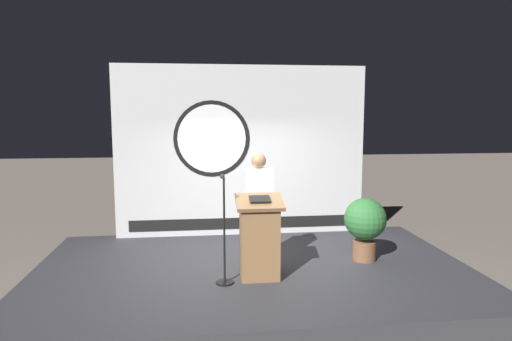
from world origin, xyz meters
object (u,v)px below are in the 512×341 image
Objects in this scene: microphone_stand at (224,245)px; potted_plant at (365,223)px; podium at (259,238)px; speaker_person at (259,209)px.

microphone_stand is 2.29m from potted_plant.
microphone_stand is at bearing -169.77° from podium.
podium is 0.68× the size of speaker_person.
speaker_person is at bearing 46.69° from microphone_stand.
podium is at bearing -95.67° from speaker_person.
podium is 0.57m from speaker_person.
speaker_person reaches higher than potted_plant.
speaker_person is 0.86m from microphone_stand.
microphone_stand is (-0.49, -0.09, -0.05)m from podium.
potted_plant is at bearing 2.77° from speaker_person.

